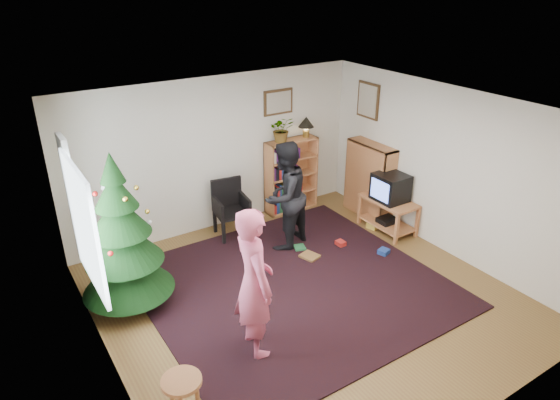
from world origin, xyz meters
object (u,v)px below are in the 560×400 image
bookshelf_right (370,179)px  armchair (229,206)px  tv_stand (388,212)px  bookshelf_back (291,174)px  potted_plant (282,129)px  person_standing (254,283)px  crt_tv (390,187)px  table_lamp (306,123)px  picture_back (278,102)px  stool (182,391)px  person_by_chair (285,196)px  christmas_tree (123,245)px  picture_right (368,100)px

bookshelf_right → armchair: size_ratio=1.41×
tv_stand → bookshelf_back: bearing=120.1°
potted_plant → person_standing: bearing=-127.8°
tv_stand → armchair: size_ratio=1.01×
bookshelf_back → crt_tv: bearing=-60.0°
table_lamp → picture_back: bearing=164.3°
table_lamp → stool: bearing=-137.9°
person_standing → person_by_chair: bearing=-33.8°
bookshelf_back → stool: size_ratio=2.10×
person_standing → person_by_chair: 2.36m
potted_plant → picture_back: bearing=82.1°
stool → picture_back: bearing=47.0°
christmas_tree → bookshelf_right: size_ratio=1.60×
picture_back → armchair: picture_back is taller
bookshelf_right → person_by_chair: 1.84m
bookshelf_back → picture_right: bearing=-27.3°
person_standing → potted_plant: (2.18, 2.81, 0.63)m
bookshelf_right → tv_stand: (-0.12, -0.62, -0.34)m
picture_right → person_by_chair: 2.30m
armchair → stool: size_ratio=1.49×
christmas_tree → table_lamp: size_ratio=5.75×
person_by_chair → armchair: bearing=-77.3°
person_by_chair → potted_plant: bearing=-140.9°
crt_tv → potted_plant: potted_plant is taller
christmas_tree → armchair: 2.24m
person_standing → person_by_chair: (1.56, 1.77, -0.04)m
person_by_chair → potted_plant: potted_plant is taller
christmas_tree → person_standing: size_ratio=1.17×
bookshelf_right → armchair: (-2.36, 0.70, -0.17)m
bookshelf_right → picture_back: bearing=48.5°
picture_back → armchair: size_ratio=0.60×
crt_tv → armchair: (-2.24, 1.32, -0.28)m
stool → bookshelf_back: bearing=44.4°
picture_back → bookshelf_back: 1.31m
tv_stand → picture_back: bearing=122.7°
person_by_chair → table_lamp: (1.12, 1.04, 0.70)m
crt_tv → potted_plant: (-1.09, 1.53, 0.75)m
armchair → bookshelf_right: bearing=-8.4°
crt_tv → armchair: 2.62m
potted_plant → crt_tv: bearing=-54.7°
picture_right → christmas_tree: bearing=-172.0°
picture_back → crt_tv: 2.31m
picture_back → tv_stand: 2.56m
bookshelf_right → potted_plant: size_ratio=2.95×
christmas_tree → person_by_chair: 2.50m
bookshelf_back → bookshelf_right: size_ratio=1.00×
person_by_chair → potted_plant: size_ratio=3.85×
picture_back → tv_stand: size_ratio=0.59×
potted_plant → person_by_chair: bearing=-120.8°
picture_back → bookshelf_right: picture_back is taller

